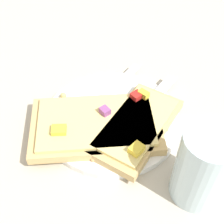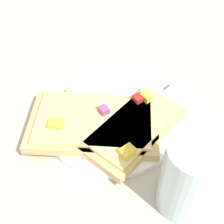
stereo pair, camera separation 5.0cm
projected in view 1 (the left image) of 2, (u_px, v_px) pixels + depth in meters
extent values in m
plane|color=#BCB29E|center=(112.00, 121.00, 0.51)|extent=(4.00, 4.00, 0.00)
cylinder|color=white|center=(112.00, 119.00, 0.51)|extent=(0.22, 0.22, 0.01)
cube|color=silver|center=(116.00, 86.00, 0.55)|extent=(0.03, 0.14, 0.01)
cube|color=silver|center=(81.00, 119.00, 0.50)|extent=(0.03, 0.06, 0.01)
cube|color=silver|center=(59.00, 132.00, 0.48)|extent=(0.01, 0.03, 0.00)
cube|color=silver|center=(62.00, 134.00, 0.48)|extent=(0.01, 0.03, 0.00)
cube|color=silver|center=(66.00, 136.00, 0.47)|extent=(0.01, 0.03, 0.00)
cube|color=silver|center=(69.00, 139.00, 0.47)|extent=(0.01, 0.03, 0.00)
cube|color=silver|center=(161.00, 90.00, 0.54)|extent=(0.03, 0.08, 0.01)
cube|color=silver|center=(128.00, 127.00, 0.49)|extent=(0.04, 0.13, 0.00)
cube|color=tan|center=(95.00, 124.00, 0.48)|extent=(0.22, 0.23, 0.01)
cube|color=#E5CC7A|center=(94.00, 120.00, 0.48)|extent=(0.19, 0.20, 0.01)
cube|color=#934C8E|center=(106.00, 112.00, 0.48)|extent=(0.02, 0.01, 0.01)
cube|color=yellow|center=(59.00, 130.00, 0.46)|extent=(0.03, 0.03, 0.01)
cube|color=tan|center=(137.00, 127.00, 0.48)|extent=(0.12, 0.18, 0.01)
cube|color=#E5CC7A|center=(137.00, 123.00, 0.47)|extent=(0.10, 0.16, 0.01)
cube|color=yellow|center=(143.00, 94.00, 0.50)|extent=(0.02, 0.01, 0.01)
cube|color=yellow|center=(137.00, 149.00, 0.43)|extent=(0.02, 0.02, 0.01)
cube|color=red|center=(137.00, 95.00, 0.50)|extent=(0.02, 0.02, 0.01)
sphere|color=tan|center=(166.00, 129.00, 0.48)|extent=(0.01, 0.01, 0.01)
sphere|color=tan|center=(93.00, 160.00, 0.44)|extent=(0.01, 0.01, 0.01)
sphere|color=tan|center=(63.00, 96.00, 0.53)|extent=(0.01, 0.01, 0.01)
sphere|color=tan|center=(84.00, 130.00, 0.48)|extent=(0.01, 0.01, 0.01)
sphere|color=tan|center=(58.00, 119.00, 0.49)|extent=(0.01, 0.01, 0.01)
cylinder|color=silver|center=(203.00, 167.00, 0.39)|extent=(0.07, 0.07, 0.12)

